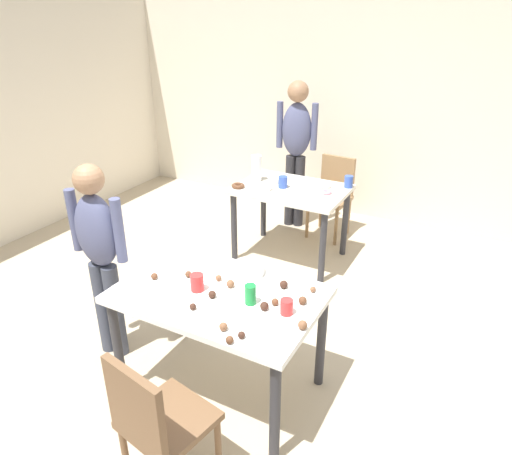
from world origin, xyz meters
TOP-DOWN VIEW (x-y plane):
  - ground_plane at (0.00, 0.00)m, footprint 6.40×6.40m
  - wall_back at (0.00, 3.20)m, footprint 6.40×0.10m
  - dining_table_near at (0.02, -0.13)m, footprint 1.23×0.80m
  - dining_table_far at (-0.34, 1.75)m, footprint 1.05×0.75m
  - chair_near_table at (0.15, -0.91)m, footprint 0.47×0.47m
  - chair_far_table at (-0.17, 2.48)m, footprint 0.43×0.43m
  - person_girl_near at (-0.87, -0.19)m, footprint 0.45×0.21m
  - person_adult_far at (-0.63, 2.49)m, footprint 0.45×0.26m
  - mixing_bowl at (0.08, 0.14)m, footprint 0.20×0.20m
  - soda_can at (0.25, -0.14)m, footprint 0.07×0.07m
  - fork_near at (-0.24, -0.25)m, footprint 0.17×0.02m
  - cup_near_0 at (-0.10, -0.17)m, footprint 0.08×0.08m
  - cup_near_1 at (0.48, -0.14)m, footprint 0.07×0.07m
  - cake_ball_0 at (0.37, -0.44)m, footprint 0.04×0.04m
  - cake_ball_1 at (0.33, -0.51)m, footprint 0.04×0.04m
  - cake_ball_2 at (0.25, -0.43)m, footprint 0.05×0.05m
  - cake_ball_3 at (0.35, 0.10)m, footprint 0.05×0.05m
  - cake_ball_4 at (0.62, -0.22)m, footprint 0.05×0.05m
  - cake_ball_5 at (0.39, -0.09)m, footprint 0.04×0.04m
  - cake_ball_6 at (0.53, 0.14)m, footprint 0.04×0.04m
  - cake_ball_7 at (-0.05, -0.02)m, footprint 0.04×0.04m
  - cake_ball_8 at (0.06, -0.05)m, footprint 0.05×0.05m
  - cake_ball_9 at (0.35, -0.16)m, footprint 0.05×0.05m
  - cake_ball_10 at (0.03, -0.20)m, footprint 0.05×0.05m
  - cake_ball_11 at (-0.24, -0.07)m, footprint 0.04×0.04m
  - cake_ball_12 at (-0.41, -0.20)m, footprint 0.04×0.04m
  - cake_ball_13 at (-0.01, -0.35)m, footprint 0.04×0.04m
  - cake_ball_14 at (0.52, -0.01)m, footprint 0.05×0.05m
  - pitcher_far at (-0.73, 1.77)m, footprint 0.10×0.10m
  - cup_far_0 at (0.14, 2.01)m, footprint 0.08×0.08m
  - cup_far_1 at (-0.41, 1.71)m, footprint 0.09×0.09m
  - donut_far_0 at (0.01, 1.76)m, footprint 0.10×0.10m
  - donut_far_1 at (-0.79, 1.51)m, footprint 0.13×0.13m
  - donut_far_2 at (-0.06, 1.91)m, footprint 0.12×0.12m
  - donut_far_3 at (-0.53, 1.58)m, footprint 0.12×0.12m
  - donut_far_4 at (-0.56, 1.80)m, footprint 0.13×0.13m

SIDE VIEW (x-z plane):
  - ground_plane at x=0.00m, z-range 0.00..0.00m
  - chair_near_table at x=0.15m, z-range 0.06..0.93m
  - chair_far_table at x=-0.17m, z-range 0.06..0.93m
  - dining_table_far at x=-0.34m, z-range 0.26..1.01m
  - dining_table_near at x=0.02m, z-range 0.28..1.03m
  - fork_near at x=-0.24m, z-range 0.75..0.76m
  - donut_far_0 at x=0.01m, z-range 0.75..0.78m
  - donut_far_3 at x=-0.53m, z-range 0.75..0.78m
  - donut_far_2 at x=-0.06m, z-range 0.75..0.78m
  - cake_ball_6 at x=0.53m, z-range 0.75..0.79m
  - donut_far_1 at x=-0.79m, z-range 0.75..0.79m
  - donut_far_4 at x=-0.56m, z-range 0.75..0.79m
  - cake_ball_13 at x=-0.01m, z-range 0.75..0.79m
  - cake_ball_0 at x=0.37m, z-range 0.75..0.79m
  - cake_ball_7 at x=-0.05m, z-range 0.75..0.79m
  - cake_ball_11 at x=-0.24m, z-range 0.75..0.79m
  - cake_ball_5 at x=0.39m, z-range 0.75..0.79m
  - cake_ball_1 at x=0.33m, z-range 0.75..0.79m
  - cake_ball_12 at x=-0.41m, z-range 0.75..0.79m
  - cake_ball_10 at x=0.03m, z-range 0.75..0.80m
  - cake_ball_2 at x=0.25m, z-range 0.75..0.80m
  - cake_ball_14 at x=0.52m, z-range 0.75..0.80m
  - cake_ball_8 at x=0.06m, z-range 0.75..0.80m
  - cake_ball_9 at x=0.35m, z-range 0.75..0.80m
  - cake_ball_3 at x=0.35m, z-range 0.75..0.80m
  - cake_ball_4 at x=0.62m, z-range 0.75..0.80m
  - mixing_bowl at x=0.08m, z-range 0.75..0.82m
  - cup_near_1 at x=0.48m, z-range 0.75..0.84m
  - cup_near_0 at x=-0.10m, z-range 0.75..0.86m
  - cup_far_1 at x=-0.41m, z-range 0.75..0.86m
  - cup_far_0 at x=0.14m, z-range 0.75..0.87m
  - soda_can at x=0.25m, z-range 0.75..0.87m
  - person_girl_near at x=-0.87m, z-range 0.14..1.58m
  - pitcher_far at x=-0.73m, z-range 0.75..1.01m
  - person_adult_far at x=-0.63m, z-range 0.17..1.81m
  - wall_back at x=0.00m, z-range 0.00..2.60m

